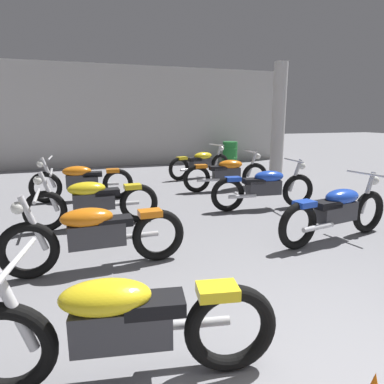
{
  "coord_description": "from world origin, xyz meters",
  "views": [
    {
      "loc": [
        -1.85,
        -1.2,
        1.81
      ],
      "look_at": [
        0.0,
        4.17,
        0.55
      ],
      "focal_mm": 32.14,
      "sensor_mm": 36.0,
      "label": 1
    }
  ],
  "objects": [
    {
      "name": "motorcycle_right_row_3",
      "position": [
        1.67,
        6.37,
        0.45
      ],
      "size": [
        2.17,
        0.68,
        0.97
      ],
      "color": "black",
      "rests_on": "ground"
    },
    {
      "name": "motorcycle_right_row_2",
      "position": [
        1.65,
        4.58,
        0.45
      ],
      "size": [
        2.17,
        0.68,
        0.97
      ],
      "color": "black",
      "rests_on": "ground"
    },
    {
      "name": "oil_drum",
      "position": [
        3.84,
        10.81,
        0.43
      ],
      "size": [
        0.59,
        0.59,
        0.85
      ],
      "color": "#1E722D",
      "rests_on": "ground"
    },
    {
      "name": "motorcycle_right_row_4",
      "position": [
        1.7,
        8.3,
        0.45
      ],
      "size": [
        2.12,
        0.86,
        0.97
      ],
      "color": "black",
      "rests_on": "ground"
    },
    {
      "name": "motorcycle_right_row_1",
      "position": [
        1.74,
        2.7,
        0.45
      ],
      "size": [
        2.16,
        0.72,
        0.97
      ],
      "color": "black",
      "rests_on": "ground"
    },
    {
      "name": "motorcycle_left_row_0",
      "position": [
        -1.64,
        0.9,
        0.45
      ],
      "size": [
        2.15,
        0.69,
        0.97
      ],
      "color": "black",
      "rests_on": "ground"
    },
    {
      "name": "back_wall",
      "position": [
        0.0,
        11.78,
        1.8
      ],
      "size": [
        13.34,
        0.24,
        3.6
      ],
      "primitive_type": "cube",
      "color": "#BCBAB7",
      "rests_on": "ground"
    },
    {
      "name": "motorcycle_left_row_2",
      "position": [
        -1.61,
        4.53,
        0.45
      ],
      "size": [
        2.17,
        0.68,
        0.97
      ],
      "color": "black",
      "rests_on": "ground"
    },
    {
      "name": "motorcycle_left_row_1",
      "position": [
        -1.67,
        2.83,
        0.45
      ],
      "size": [
        2.17,
        0.68,
        0.97
      ],
      "color": "black",
      "rests_on": "ground"
    },
    {
      "name": "motorcycle_left_row_3",
      "position": [
        -1.73,
        6.48,
        0.45
      ],
      "size": [
        2.17,
        0.68,
        0.97
      ],
      "color": "black",
      "rests_on": "ground"
    },
    {
      "name": "support_pillar",
      "position": [
        3.44,
        6.99,
        1.6
      ],
      "size": [
        0.36,
        0.36,
        3.2
      ],
      "primitive_type": "cylinder",
      "color": "#BCBAB7",
      "rests_on": "ground"
    }
  ]
}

